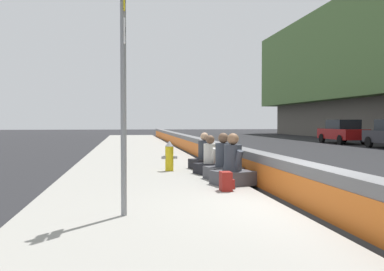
{
  "coord_description": "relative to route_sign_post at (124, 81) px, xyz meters",
  "views": [
    {
      "loc": [
        -7.06,
        3.15,
        1.59
      ],
      "look_at": [
        7.66,
        0.96,
        1.11
      ],
      "focal_mm": 41.44,
      "sensor_mm": 36.0,
      "label": 1
    }
  ],
  "objects": [
    {
      "name": "ground_plane",
      "position": [
        0.2,
        -3.19,
        -2.21
      ],
      "size": [
        160.0,
        160.0,
        0.0
      ],
      "primitive_type": "plane",
      "color": "#232326",
      "rests_on": "ground"
    },
    {
      "name": "sidewalk_strip",
      "position": [
        0.2,
        -0.54,
        -2.14
      ],
      "size": [
        80.0,
        4.4,
        0.14
      ],
      "primitive_type": "cube",
      "color": "gray",
      "rests_on": "ground_plane"
    },
    {
      "name": "jersey_barrier",
      "position": [
        0.2,
        -3.18,
        -1.79
      ],
      "size": [
        76.0,
        0.45,
        0.85
      ],
      "color": "slate",
      "rests_on": "ground_plane"
    },
    {
      "name": "route_sign_post",
      "position": [
        0.0,
        0.0,
        0.0
      ],
      "size": [
        0.44,
        0.09,
        3.6
      ],
      "color": "gray",
      "rests_on": "sidewalk_strip"
    },
    {
      "name": "fire_hydrant",
      "position": [
        6.02,
        -1.28,
        -1.62
      ],
      "size": [
        0.26,
        0.46,
        0.88
      ],
      "color": "gold",
      "rests_on": "sidewalk_strip"
    },
    {
      "name": "seated_person_foreground",
      "position": [
        2.98,
        -2.44,
        -1.7
      ],
      "size": [
        0.95,
        1.03,
        1.18
      ],
      "color": "#424247",
      "rests_on": "sidewalk_strip"
    },
    {
      "name": "seated_person_middle",
      "position": [
        3.98,
        -2.44,
        -1.71
      ],
      "size": [
        0.86,
        0.96,
        1.16
      ],
      "color": "#424247",
      "rests_on": "sidewalk_strip"
    },
    {
      "name": "seated_person_rear",
      "position": [
        5.14,
        -2.33,
        -1.74
      ],
      "size": [
        0.84,
        0.92,
        1.07
      ],
      "color": "black",
      "rests_on": "sidewalk_strip"
    },
    {
      "name": "seated_person_far",
      "position": [
        6.45,
        -2.4,
        -1.72
      ],
      "size": [
        0.89,
        0.97,
        1.11
      ],
      "color": "black",
      "rests_on": "sidewalk_strip"
    },
    {
      "name": "backpack",
      "position": [
        2.14,
        -2.1,
        -1.88
      ],
      "size": [
        0.32,
        0.28,
        0.4
      ],
      "color": "maroon",
      "rests_on": "sidewalk_strip"
    },
    {
      "name": "parked_car_midline",
      "position": [
        22.73,
        -15.27,
        -1.35
      ],
      "size": [
        4.51,
        1.97,
        1.71
      ],
      "color": "maroon",
      "rests_on": "ground_plane"
    }
  ]
}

